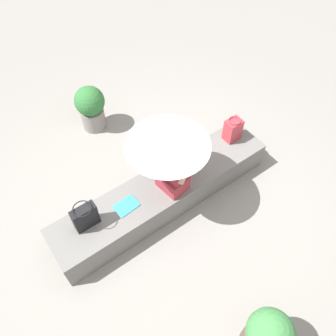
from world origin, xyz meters
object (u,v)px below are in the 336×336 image
(person_seated, at_px, (173,167))
(planter_near, at_px, (91,107))
(handbag_black, at_px, (233,130))
(tote_bag_canvas, at_px, (85,217))
(parasol, at_px, (168,138))
(magazine, at_px, (126,206))

(person_seated, distance_m, planter_near, 1.96)
(handbag_black, bearing_deg, planter_near, 126.40)
(handbag_black, xyz_separation_m, tote_bag_canvas, (-2.26, -0.03, 0.01))
(person_seated, distance_m, parasol, 0.47)
(tote_bag_canvas, bearing_deg, person_seated, -7.41)
(parasol, distance_m, magazine, 1.03)
(handbag_black, relative_size, magazine, 1.23)
(tote_bag_canvas, bearing_deg, planter_near, 61.04)
(tote_bag_canvas, relative_size, magazine, 1.25)
(handbag_black, distance_m, magazine, 1.78)
(tote_bag_canvas, xyz_separation_m, planter_near, (0.98, 1.77, -0.18))
(parasol, relative_size, planter_near, 1.33)
(parasol, distance_m, tote_bag_canvas, 1.27)
(handbag_black, distance_m, planter_near, 2.17)
(parasol, height_order, tote_bag_canvas, parasol)
(parasol, bearing_deg, tote_bag_canvas, 175.07)
(magazine, height_order, planter_near, planter_near)
(person_seated, bearing_deg, magazine, 171.36)
(person_seated, xyz_separation_m, parasol, (-0.04, 0.05, 0.47))
(tote_bag_canvas, xyz_separation_m, magazine, (0.49, -0.05, -0.17))
(handbag_black, relative_size, planter_near, 0.46)
(person_seated, distance_m, magazine, 0.74)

